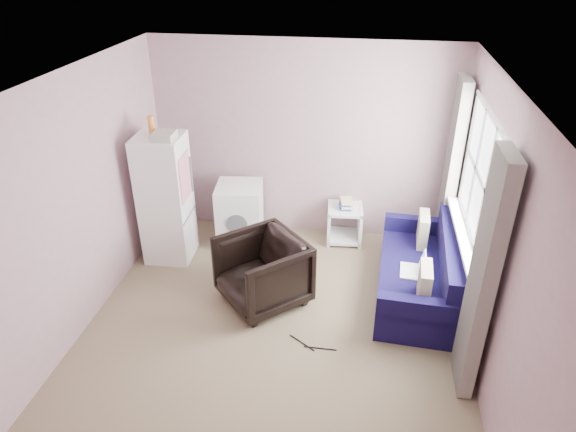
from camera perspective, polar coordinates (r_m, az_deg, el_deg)
name	(u,v)px	position (r m, az deg, el deg)	size (l,w,h in m)	color
room	(274,222)	(4.60, -1.55, -0.70)	(3.84, 4.24, 2.54)	#867558
armchair	(262,269)	(5.46, -2.88, -5.86)	(0.81, 0.76, 0.83)	black
fridge	(166,198)	(6.22, -13.45, 1.95)	(0.57, 0.56, 1.78)	white
washing_machine	(240,212)	(6.57, -5.38, 0.40)	(0.62, 0.62, 0.79)	white
side_table	(345,221)	(6.65, 6.31, -0.58)	(0.47, 0.47, 0.60)	white
sofa	(421,275)	(5.77, 14.60, -6.38)	(0.87, 1.77, 0.77)	#130E41
window_dressing	(464,215)	(5.31, 19.00, 0.09)	(0.17, 2.62, 2.18)	white
floor_cables	(311,345)	(5.15, 2.58, -14.17)	(0.48, 0.19, 0.01)	black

